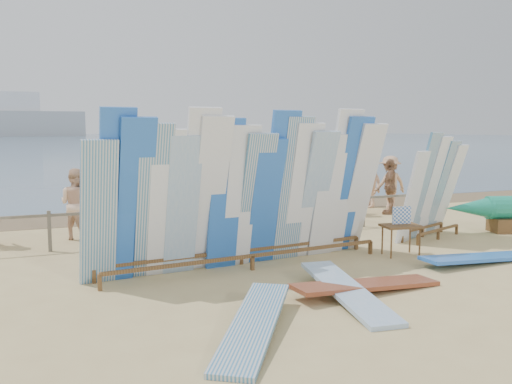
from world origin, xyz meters
name	(u,v)px	position (x,y,z in m)	size (l,w,h in m)	color
ground	(273,266)	(0.00, 0.00, 0.00)	(160.00, 160.00, 0.00)	tan
ocean	(57,139)	(0.00, 128.00, 0.00)	(320.00, 240.00, 0.02)	#435D77
wet_sand_strip	(182,213)	(0.00, 7.20, 0.00)	(40.00, 2.60, 0.01)	brown
distant_ship	(10,120)	(-12.00, 180.00, 5.31)	(45.00, 8.00, 14.00)	#999EA3
fence	(224,212)	(0.00, 3.00, 0.63)	(12.08, 0.08, 0.90)	#786D5A
main_surfboard_rack	(247,197)	(-0.48, 0.15, 1.38)	(6.17, 1.47, 3.07)	brown
side_surfboard_rack	(432,191)	(4.66, 1.05, 1.17)	(2.32, 1.44, 2.59)	brown
vendor_table	(401,239)	(2.88, -0.16, 0.35)	(0.86, 0.67, 1.05)	brown
flat_board_e	(254,335)	(-1.64, -3.13, 0.00)	(0.56, 2.70, 0.07)	beige
flat_board_c	(367,292)	(0.77, -2.09, 0.00)	(0.56, 2.70, 0.07)	brown
flat_board_d	(480,263)	(3.97, -1.28, 0.00)	(0.56, 2.70, 0.07)	blue
flat_board_b	(347,300)	(0.26, -2.32, 0.00)	(0.56, 2.70, 0.07)	#82A9D0
beach_chair_left	(238,219)	(0.78, 4.10, 0.25)	(0.59, 0.61, 0.85)	red
beach_chair_right	(291,215)	(2.30, 3.97, 0.28)	(0.68, 0.70, 0.97)	red
stroller	(299,207)	(2.55, 4.01, 0.47)	(0.62, 0.87, 1.18)	red
beachgoer_5	(202,188)	(0.55, 6.75, 0.82)	(1.52, 0.49, 1.64)	beige
beachgoer_10	(390,187)	(5.99, 4.58, 0.86)	(1.01, 0.44, 1.73)	#8C6042
beachgoer_8	(341,187)	(4.49, 4.98, 0.87)	(0.84, 0.40, 1.73)	beige
beachgoer_7	(343,188)	(4.75, 5.33, 0.78)	(0.57, 0.31, 1.56)	#8C6042
beachgoer_extra_0	(369,182)	(6.22, 6.05, 0.87)	(1.13, 0.47, 1.75)	tan
beachgoer_4	(179,196)	(-0.61, 5.00, 0.83)	(0.97, 0.42, 1.66)	#8C6042
beachgoer_9	(390,184)	(6.37, 5.11, 0.90)	(1.16, 0.48, 1.79)	tan
beachgoer_6	(275,192)	(2.20, 4.89, 0.82)	(0.80, 0.38, 1.65)	tan
beachgoer_2	(76,204)	(-3.36, 4.18, 0.86)	(0.84, 0.40, 1.73)	beige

